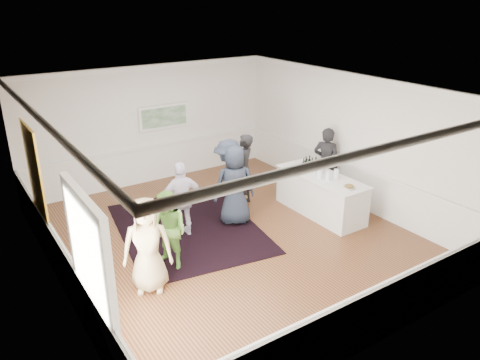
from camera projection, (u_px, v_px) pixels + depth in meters
floor at (230, 237)px, 10.11m from camera, size 8.00×8.00×0.00m
ceiling at (229, 89)px, 8.91m from camera, size 7.00×8.00×0.02m
wall_left at (50, 209)px, 7.71m from camera, size 0.02×8.00×3.20m
wall_right at (351, 140)px, 11.31m from camera, size 0.02×8.00×3.20m
wall_back at (150, 125)px, 12.60m from camera, size 7.00×0.02×3.20m
wall_front at (385, 252)px, 6.42m from camera, size 7.00×0.02×3.20m
wainscoting at (230, 216)px, 9.92m from camera, size 7.00×8.00×1.00m
mirror at (35, 173)px, 8.67m from camera, size 0.05×1.25×1.85m
doorway at (90, 270)px, 6.34m from camera, size 0.10×1.78×2.56m
landscape_painting at (164, 117)px, 12.70m from camera, size 1.44×0.06×0.66m
area_rug at (188, 228)px, 10.49m from camera, size 3.45×4.20×0.02m
serving_table at (321, 194)px, 11.04m from camera, size 0.90×2.36×0.96m
bartender at (326, 163)px, 11.79m from camera, size 0.72×0.80×1.84m
guest_tan at (147, 245)px, 8.04m from camera, size 1.01×0.88×1.75m
guest_green at (169, 230)px, 8.75m from camera, size 0.84×0.93×1.55m
guest_lilac at (182, 200)px, 9.90m from camera, size 1.03×0.56×1.67m
guest_dark_a at (229, 179)px, 10.74m from camera, size 1.39×1.22×1.87m
guest_dark_b at (244, 170)px, 11.35m from camera, size 0.79×0.72×1.81m
guest_navy at (235, 185)px, 10.43m from camera, size 1.06×0.92×1.84m
wine_bottles at (309, 163)px, 11.23m from camera, size 0.39×0.22×0.31m
juice_pitchers at (328, 174)px, 10.64m from camera, size 0.41×0.36×0.24m
ice_bucket at (320, 168)px, 11.01m from camera, size 0.26×0.26×0.25m
nut_bowl at (349, 187)px, 10.14m from camera, size 0.24×0.24×0.07m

